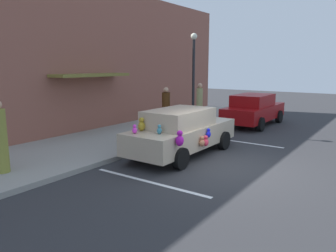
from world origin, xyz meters
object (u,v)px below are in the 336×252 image
at_px(parked_sedan_behind, 254,109).
at_px(pedestrian_by_lamp, 166,109).
at_px(plush_covered_car, 182,131).
at_px(pedestrian_near_shopfront, 0,139).
at_px(pedestrian_walking_past, 199,104).
at_px(street_lamp_post, 194,71).
at_px(teddy_bear_on_sidewalk, 160,128).

distance_m(parked_sedan_behind, pedestrian_by_lamp, 4.58).
bearing_deg(plush_covered_car, pedestrian_near_shopfront, 150.49).
bearing_deg(pedestrian_walking_past, parked_sedan_behind, -53.76).
distance_m(plush_covered_car, street_lamp_post, 4.46).
bearing_deg(plush_covered_car, pedestrian_walking_past, 23.84).
bearing_deg(plush_covered_car, street_lamp_post, 25.67).
distance_m(teddy_bear_on_sidewalk, street_lamp_post, 3.19).
relative_size(plush_covered_car, parked_sedan_behind, 1.01).
bearing_deg(parked_sedan_behind, pedestrian_by_lamp, 142.78).
height_order(plush_covered_car, pedestrian_by_lamp, pedestrian_by_lamp).
height_order(plush_covered_car, pedestrian_walking_past, pedestrian_walking_past).
height_order(teddy_bear_on_sidewalk, pedestrian_near_shopfront, pedestrian_near_shopfront).
xyz_separation_m(teddy_bear_on_sidewalk, pedestrian_walking_past, (3.80, 0.40, 0.59)).
distance_m(pedestrian_near_shopfront, pedestrian_walking_past, 9.79).
height_order(plush_covered_car, pedestrian_near_shopfront, pedestrian_near_shopfront).
xyz_separation_m(pedestrian_near_shopfront, pedestrian_walking_past, (9.78, -0.37, 0.03)).
bearing_deg(parked_sedan_behind, plush_covered_car, -179.32).
height_order(teddy_bear_on_sidewalk, pedestrian_by_lamp, pedestrian_by_lamp).
xyz_separation_m(plush_covered_car, pedestrian_near_shopfront, (-4.66, 2.64, 0.25)).
distance_m(parked_sedan_behind, pedestrian_near_shopfront, 11.67).
xyz_separation_m(teddy_bear_on_sidewalk, street_lamp_post, (2.31, -0.12, 2.19)).
bearing_deg(pedestrian_walking_past, plush_covered_car, -156.16).
distance_m(teddy_bear_on_sidewalk, pedestrian_by_lamp, 2.08).
distance_m(street_lamp_post, pedestrian_walking_past, 2.25).
height_order(parked_sedan_behind, street_lamp_post, street_lamp_post).
relative_size(pedestrian_near_shopfront, pedestrian_by_lamp, 1.05).
height_order(street_lamp_post, pedestrian_walking_past, street_lamp_post).
bearing_deg(pedestrian_by_lamp, teddy_bear_on_sidewalk, -150.82).
relative_size(plush_covered_car, teddy_bear_on_sidewalk, 6.15).
height_order(parked_sedan_behind, teddy_bear_on_sidewalk, parked_sedan_behind).
bearing_deg(pedestrian_by_lamp, pedestrian_near_shopfront, -178.43).
xyz_separation_m(street_lamp_post, pedestrian_near_shopfront, (-8.30, 0.88, -1.64)).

